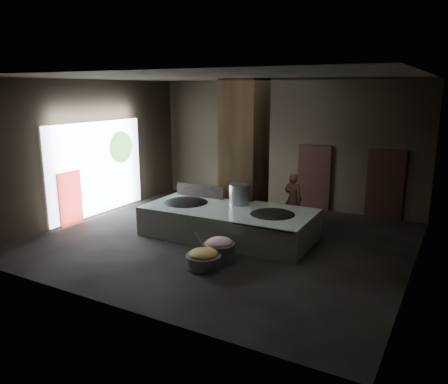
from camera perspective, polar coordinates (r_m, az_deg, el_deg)
The scene contains 28 objects.
floor at distance 12.58m, azimuth -0.14°, elevation -6.41°, with size 10.00×9.00×0.10m, color black.
ceiling at distance 11.85m, azimuth -0.15°, elevation 15.03°, with size 10.00×9.00×0.10m, color black.
back_wall at distance 16.08m, azimuth 7.87°, elevation 6.23°, with size 10.00×0.10×4.50m, color black.
front_wall at distance 8.41m, azimuth -15.52°, elevation -0.52°, with size 10.00×0.10×4.50m, color black.
left_wall at distance 15.10m, azimuth -17.16°, elevation 5.31°, with size 0.10×9.00×4.50m, color black.
right_wall at distance 10.53m, azimuth 24.58°, elevation 1.46°, with size 0.10×9.00×4.50m, color black.
pillar at distance 13.80m, azimuth 2.65°, elevation 5.19°, with size 1.20×1.20×4.50m, color black.
hearth_platform at distance 12.70m, azimuth 0.60°, elevation -3.96°, with size 4.87×2.33×0.85m, color silver.
platform_cap at distance 12.59m, azimuth 0.60°, elevation -2.26°, with size 4.76×2.29×0.03m, color black.
wok_left at distance 13.30m, azimuth -5.00°, elevation -1.75°, with size 1.53×1.53×0.42m, color black.
wok_left_rim at distance 13.28m, azimuth -5.00°, elevation -1.46°, with size 1.57×1.57×0.05m, color black.
wok_right at distance 12.09m, azimuth 6.35°, elevation -3.32°, with size 1.43×1.43×0.40m, color black.
wok_right_rim at distance 12.07m, azimuth 6.35°, elevation -3.00°, with size 1.46×1.46×0.05m, color black.
stock_pot at distance 12.96m, azimuth 1.96°, elevation -0.38°, with size 0.59×0.59×0.64m, color #9B9CA2.
splash_guard at distance 13.88m, azimuth -3.17°, elevation 0.11°, with size 1.69×0.06×0.42m, color black.
cook at distance 13.99m, azimuth 9.00°, elevation -0.87°, with size 0.59×0.38×1.62m, color brown.
veg_basin at distance 10.64m, azimuth -2.69°, elevation -9.00°, with size 0.85×0.85×0.31m, color slate.
veg_fill at distance 10.56m, azimuth -2.70°, elevation -8.04°, with size 0.70×0.70×0.22m, color #91A650.
ladle at distance 10.69m, azimuth -2.97°, elevation -6.64°, with size 0.03×0.03×0.67m, color #9B9CA2.
meat_basin at distance 11.07m, azimuth -0.61°, elevation -7.75°, with size 0.79×0.79×0.43m, color slate.
meat_fill at distance 10.99m, azimuth -0.61°, elevation -6.61°, with size 0.65×0.65×0.25m, color #C47679.
doorway_near at distance 15.78m, azimuth 11.67°, elevation 1.71°, with size 1.18×0.08×2.38m, color black.
doorway_near_glow at distance 15.94m, azimuth 12.62°, elevation 1.59°, with size 0.83×0.04×1.95m, color #8C6647.
doorway_far at distance 15.25m, azimuth 20.27°, elevation 0.76°, with size 1.18×0.08×2.38m, color black.
doorway_far_glow at distance 15.40m, azimuth 21.01°, elevation 0.63°, with size 0.84×0.04×1.98m, color #8C6647.
left_opening at distance 15.27m, azimuth -16.20°, elevation 2.99°, with size 0.04×4.20×3.10m, color white.
pavilion_sliver at distance 14.50m, azimuth -19.44°, elevation -0.80°, with size 0.05×0.90×1.70m, color maroon.
tree_silhouette at distance 15.89m, azimuth -13.27°, elevation 5.74°, with size 0.28×1.10×1.10m, color #194714.
Camera 1 is at (5.81, -10.32, 4.18)m, focal length 35.00 mm.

